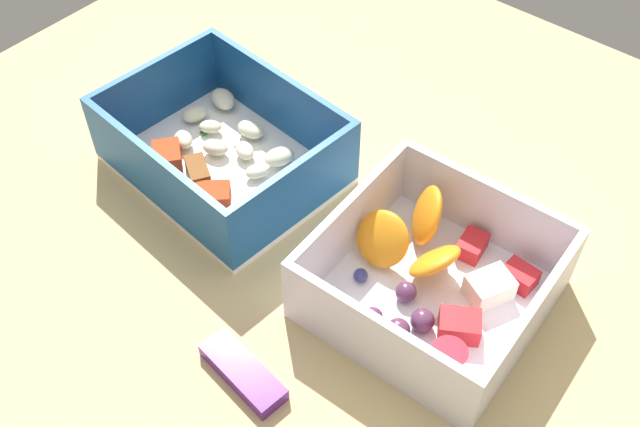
% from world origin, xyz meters
% --- Properties ---
extents(table_surface, '(0.80, 0.80, 0.02)m').
position_xyz_m(table_surface, '(0.00, 0.00, 0.01)').
color(table_surface, tan).
rests_on(table_surface, ground).
extents(pasta_container, '(0.20, 0.16, 0.07)m').
position_xyz_m(pasta_container, '(0.10, -0.01, 0.04)').
color(pasta_container, white).
rests_on(pasta_container, table_surface).
extents(fruit_bowl, '(0.16, 0.16, 0.06)m').
position_xyz_m(fruit_bowl, '(-0.11, -0.02, 0.04)').
color(fruit_bowl, white).
rests_on(fruit_bowl, table_surface).
extents(candy_bar, '(0.07, 0.03, 0.01)m').
position_xyz_m(candy_bar, '(-0.05, 0.12, 0.03)').
color(candy_bar, '#51197A').
rests_on(candy_bar, table_surface).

